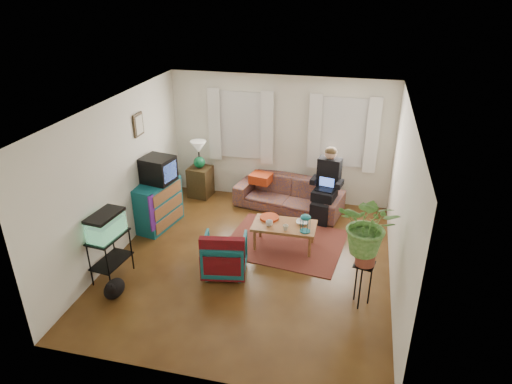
% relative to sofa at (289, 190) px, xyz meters
% --- Properties ---
extents(floor, '(4.50, 5.00, 0.01)m').
position_rel_sofa_xyz_m(floor, '(-0.29, -2.05, -0.42)').
color(floor, '#4F2B14').
rests_on(floor, ground).
extents(ceiling, '(4.50, 5.00, 0.01)m').
position_rel_sofa_xyz_m(ceiling, '(-0.29, -2.05, 2.18)').
color(ceiling, white).
rests_on(ceiling, wall_back).
extents(wall_back, '(4.50, 0.01, 2.60)m').
position_rel_sofa_xyz_m(wall_back, '(-0.29, 0.45, 0.88)').
color(wall_back, silver).
rests_on(wall_back, floor).
extents(wall_front, '(4.50, 0.01, 2.60)m').
position_rel_sofa_xyz_m(wall_front, '(-0.29, -4.55, 0.88)').
color(wall_front, silver).
rests_on(wall_front, floor).
extents(wall_left, '(0.01, 5.00, 2.60)m').
position_rel_sofa_xyz_m(wall_left, '(-2.54, -2.05, 0.88)').
color(wall_left, silver).
rests_on(wall_left, floor).
extents(wall_right, '(0.01, 5.00, 2.60)m').
position_rel_sofa_xyz_m(wall_right, '(1.96, -2.05, 0.88)').
color(wall_right, silver).
rests_on(wall_right, floor).
extents(window_left, '(1.08, 0.04, 1.38)m').
position_rel_sofa_xyz_m(window_left, '(-1.09, 0.43, 1.13)').
color(window_left, white).
rests_on(window_left, wall_back).
extents(window_right, '(1.08, 0.04, 1.38)m').
position_rel_sofa_xyz_m(window_right, '(0.96, 0.43, 1.13)').
color(window_right, white).
rests_on(window_right, wall_back).
extents(curtains_left, '(1.36, 0.06, 1.50)m').
position_rel_sofa_xyz_m(curtains_left, '(-1.09, 0.35, 1.13)').
color(curtains_left, white).
rests_on(curtains_left, wall_back).
extents(curtains_right, '(1.36, 0.06, 1.50)m').
position_rel_sofa_xyz_m(curtains_right, '(0.96, 0.35, 1.13)').
color(curtains_right, white).
rests_on(curtains_right, wall_back).
extents(picture_frame, '(0.04, 0.32, 0.40)m').
position_rel_sofa_xyz_m(picture_frame, '(-2.50, -1.20, 1.53)').
color(picture_frame, '#3D2616').
rests_on(picture_frame, wall_left).
extents(area_rug, '(2.18, 1.84, 0.01)m').
position_rel_sofa_xyz_m(area_rug, '(0.17, -1.34, -0.41)').
color(area_rug, maroon).
rests_on(area_rug, floor).
extents(sofa, '(2.26, 1.25, 0.84)m').
position_rel_sofa_xyz_m(sofa, '(0.00, 0.00, 0.00)').
color(sofa, brown).
rests_on(sofa, floor).
extents(seated_person, '(0.65, 0.75, 1.28)m').
position_rel_sofa_xyz_m(seated_person, '(0.76, -0.15, 0.22)').
color(seated_person, black).
rests_on(seated_person, sofa).
extents(side_table, '(0.49, 0.49, 0.65)m').
position_rel_sofa_xyz_m(side_table, '(-1.94, 0.15, -0.09)').
color(side_table, '#412218').
rests_on(side_table, floor).
extents(table_lamp, '(0.37, 0.37, 0.59)m').
position_rel_sofa_xyz_m(table_lamp, '(-1.94, 0.15, 0.51)').
color(table_lamp, white).
rests_on(table_lamp, side_table).
extents(dresser, '(0.67, 1.05, 0.88)m').
position_rel_sofa_xyz_m(dresser, '(-2.28, -1.26, 0.02)').
color(dresser, '#115D6A').
rests_on(dresser, floor).
extents(crt_tv, '(0.62, 0.58, 0.47)m').
position_rel_sofa_xyz_m(crt_tv, '(-2.24, -1.17, 0.70)').
color(crt_tv, black).
rests_on(crt_tv, dresser).
extents(aquarium_stand, '(0.45, 0.71, 0.75)m').
position_rel_sofa_xyz_m(aquarium_stand, '(-2.29, -2.96, -0.05)').
color(aquarium_stand, black).
rests_on(aquarium_stand, floor).
extents(aquarium, '(0.40, 0.64, 0.39)m').
position_rel_sofa_xyz_m(aquarium, '(-2.29, -2.96, 0.52)').
color(aquarium, '#7FD899').
rests_on(aquarium, aquarium_stand).
extents(black_cat, '(0.35, 0.46, 0.35)m').
position_rel_sofa_xyz_m(black_cat, '(-2.02, -3.40, -0.24)').
color(black_cat, black).
rests_on(black_cat, floor).
extents(armchair, '(0.76, 0.73, 0.69)m').
position_rel_sofa_xyz_m(armchair, '(-0.62, -2.41, -0.08)').
color(armchair, '#115C66').
rests_on(armchair, floor).
extents(serape_throw, '(0.71, 0.27, 0.57)m').
position_rel_sofa_xyz_m(serape_throw, '(-0.57, -2.67, 0.07)').
color(serape_throw, '#9E0A0A').
rests_on(serape_throw, armchair).
extents(coffee_table, '(1.09, 0.60, 0.45)m').
position_rel_sofa_xyz_m(coffee_table, '(0.17, -1.47, -0.19)').
color(coffee_table, brown).
rests_on(coffee_table, floor).
extents(cup_a, '(0.12, 0.12, 0.10)m').
position_rel_sofa_xyz_m(cup_a, '(-0.08, -1.57, 0.08)').
color(cup_a, white).
rests_on(cup_a, coffee_table).
extents(cup_b, '(0.10, 0.10, 0.09)m').
position_rel_sofa_xyz_m(cup_b, '(0.22, -1.65, 0.08)').
color(cup_b, beige).
rests_on(cup_b, coffee_table).
extents(bowl, '(0.21, 0.21, 0.05)m').
position_rel_sofa_xyz_m(bowl, '(0.47, -1.37, 0.06)').
color(bowl, white).
rests_on(bowl, coffee_table).
extents(snack_tray, '(0.34, 0.34, 0.04)m').
position_rel_sofa_xyz_m(snack_tray, '(-0.13, -1.33, 0.05)').
color(snack_tray, '#B21414').
rests_on(snack_tray, coffee_table).
extents(birdcage, '(0.18, 0.18, 0.32)m').
position_rel_sofa_xyz_m(birdcage, '(0.55, -1.62, 0.19)').
color(birdcage, '#115B6B').
rests_on(birdcage, coffee_table).
extents(plant_stand, '(0.35, 0.35, 0.70)m').
position_rel_sofa_xyz_m(plant_stand, '(1.52, -2.73, -0.07)').
color(plant_stand, black).
rests_on(plant_stand, floor).
extents(potted_plant, '(0.92, 0.84, 0.88)m').
position_rel_sofa_xyz_m(potted_plant, '(1.52, -2.73, 0.76)').
color(potted_plant, '#599947').
rests_on(potted_plant, plant_stand).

